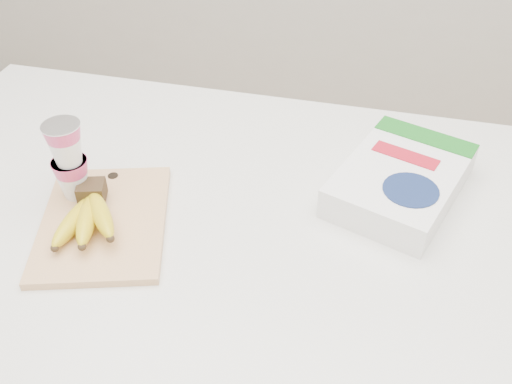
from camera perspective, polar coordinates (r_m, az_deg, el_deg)
room at (r=0.86m, az=-6.76°, el=14.12°), size 4.00×4.00×4.00m
table at (r=1.44m, az=-4.13°, el=-17.71°), size 1.36×0.91×1.02m
cutting_board at (r=1.06m, az=-14.97°, el=-2.91°), size 0.29×0.35×0.01m
bananas at (r=1.03m, az=-16.47°, el=-2.16°), size 0.13×0.18×0.06m
yogurt_stack at (r=1.07m, az=-18.25°, el=3.20°), size 0.07×0.07×0.16m
cereal_box at (r=1.11m, az=14.28°, el=1.17°), size 0.28×0.34×0.07m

